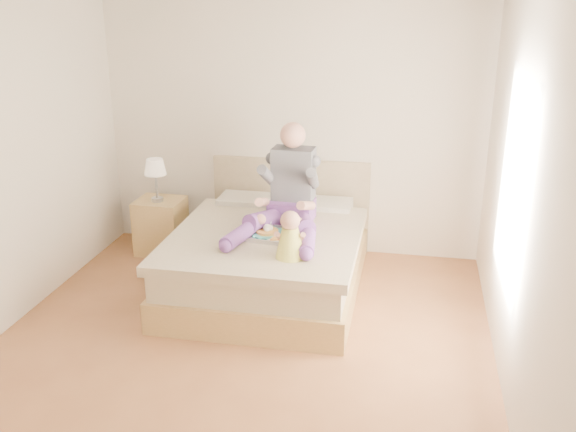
% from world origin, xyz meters
% --- Properties ---
extents(room, '(4.02, 4.22, 2.71)m').
position_xyz_m(room, '(0.08, 0.01, 1.51)').
color(room, brown).
rests_on(room, ground).
extents(bed, '(1.70, 2.18, 1.00)m').
position_xyz_m(bed, '(0.00, 1.08, 0.32)').
color(bed, '#A7874E').
rests_on(bed, ground).
extents(nightstand, '(0.49, 0.44, 0.59)m').
position_xyz_m(nightstand, '(-1.34, 1.67, 0.30)').
color(nightstand, '#A7874E').
rests_on(nightstand, ground).
extents(lamp, '(0.22, 0.22, 0.46)m').
position_xyz_m(lamp, '(-1.34, 1.62, 0.94)').
color(lamp, '#B9BCC0').
rests_on(lamp, nightstand).
extents(adult, '(0.83, 1.18, 0.98)m').
position_xyz_m(adult, '(0.16, 1.14, 0.90)').
color(adult, '#5D327F').
rests_on(adult, bed).
extents(tray, '(0.55, 0.45, 0.15)m').
position_xyz_m(tray, '(0.13, 0.84, 0.64)').
color(tray, '#B9BCC0').
rests_on(tray, bed).
extents(baby, '(0.27, 0.36, 0.41)m').
position_xyz_m(baby, '(0.32, 0.41, 0.77)').
color(baby, '#E7E549').
rests_on(baby, bed).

